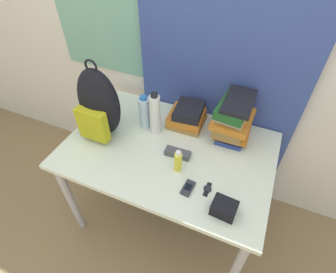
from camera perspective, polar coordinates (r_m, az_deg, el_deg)
ground_plane at (r=2.05m, az=-5.10°, el=-25.55°), size 12.00×12.00×0.00m
wall_back at (r=1.70m, az=7.00°, el=20.61°), size 6.00×0.06×2.50m
curtain_blue at (r=1.62m, az=12.05°, el=18.71°), size 1.06×0.04×2.50m
desk at (r=1.65m, az=0.00°, el=-4.68°), size 1.25×0.83×0.76m
backpack at (r=1.60m, az=-14.87°, el=6.58°), size 0.27×0.20×0.51m
book_stack_left at (r=1.72m, az=4.24°, el=4.52°), size 0.23×0.23×0.14m
book_stack_center at (r=1.62m, az=14.03°, el=3.89°), size 0.23×0.28×0.28m
water_bottle at (r=1.67m, az=-5.15°, el=5.23°), size 0.07×0.07×0.24m
sports_bottle at (r=1.60m, az=-2.84°, el=4.82°), size 0.07×0.07×0.30m
sunscreen_bottle at (r=1.43m, az=2.19°, el=-5.43°), size 0.04×0.04×0.14m
cell_phone at (r=1.40m, az=4.38°, el=-11.10°), size 0.06×0.10×0.02m
sunglasses_case at (r=1.54m, az=2.10°, el=-3.66°), size 0.15×0.06×0.04m
camera_pouch at (r=1.33m, az=12.11°, el=-14.98°), size 0.12×0.10×0.07m
wristwatch at (r=1.41m, az=8.58°, el=-11.24°), size 0.04×0.09×0.01m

